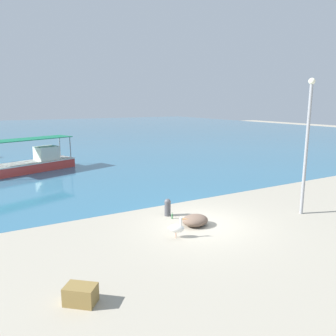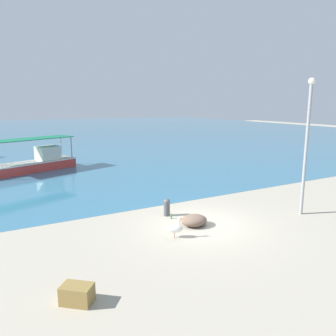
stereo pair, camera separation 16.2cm
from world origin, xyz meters
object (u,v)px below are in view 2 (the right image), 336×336
Objects in this scene: net_pile at (194,220)px; glass_bottle at (171,216)px; fishing_boat_far_right at (32,163)px; pelican at (175,228)px; mooring_bollard at (167,207)px; cargo_crate at (77,294)px; lamp_post at (307,140)px.

net_pile reaches higher than glass_bottle.
pelican is at bearing -78.57° from fishing_boat_far_right.
net_pile is at bearing 28.09° from pelican.
fishing_boat_far_right is 8.65× the size of pelican.
net_pile is 4.06× the size of glass_bottle.
glass_bottle is at bearing -92.78° from mooring_bollard.
cargo_crate is (-4.15, -2.32, -0.14)m from pelican.
fishing_boat_far_right is at bearing 106.56° from net_pile.
pelican reaches higher than cargo_crate.
mooring_bollard reaches higher than glass_bottle.
mooring_bollard is (0.87, 2.26, 0.04)m from pelican.
lamp_post is at bearing -12.56° from net_pile.
pelican reaches higher than net_pile.
cargo_crate is (-10.42, -1.88, -3.08)m from lamp_post.
mooring_bollard is at bearing 87.22° from glass_bottle.
fishing_boat_far_right is at bearing 106.86° from mooring_bollard.
glass_bottle is (0.85, 1.83, -0.27)m from pelican.
mooring_bollard is (-5.39, 2.69, -2.91)m from lamp_post.
mooring_bollard reaches higher than cargo_crate.
fishing_boat_far_right is 9.01× the size of cargo_crate.
glass_bottle is (-5.41, 2.27, -3.21)m from lamp_post.
lamp_post is 5.98m from net_pile.
net_pile is at bearing -70.15° from glass_bottle.
net_pile is at bearing -73.44° from fishing_boat_far_right.
cargo_crate is at bearing -140.37° from glass_bottle.
fishing_boat_far_right is 25.63× the size of glass_bottle.
lamp_post is 5.40× the size of net_pile.
lamp_post is 21.94× the size of glass_bottle.
fishing_boat_far_right is 15.75m from pelican.
glass_bottle is (5.01, 4.15, -0.13)m from cargo_crate.
fishing_boat_far_right is 17.79m from cargo_crate.
pelican is at bearing -111.18° from mooring_bollard.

